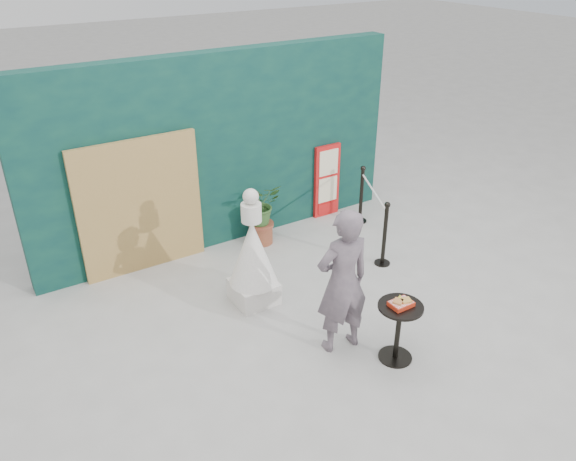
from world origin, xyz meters
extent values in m
plane|color=#ADAAA5|center=(0.00, 0.00, 0.00)|extent=(60.00, 60.00, 0.00)
cube|color=#092C2C|center=(0.00, 3.15, 1.50)|extent=(6.00, 0.30, 3.00)
cube|color=tan|center=(-1.40, 2.94, 1.00)|extent=(1.80, 0.08, 2.00)
imported|color=slate|center=(-0.06, -0.07, 0.92)|extent=(0.72, 0.51, 1.84)
cube|color=red|center=(1.90, 2.96, 0.65)|extent=(0.50, 0.06, 1.30)
cube|color=beige|center=(1.90, 2.92, 1.00)|extent=(0.38, 0.02, 0.45)
cube|color=beige|center=(1.90, 2.92, 0.50)|extent=(0.38, 0.02, 0.45)
cube|color=red|center=(1.90, 2.92, 0.15)|extent=(0.38, 0.02, 0.18)
cube|color=silver|center=(-0.48, 1.31, 0.15)|extent=(0.56, 0.56, 0.30)
cone|color=white|center=(-0.48, 1.31, 0.76)|extent=(0.65, 0.65, 0.91)
cylinder|color=silver|center=(-0.48, 1.31, 1.34)|extent=(0.26, 0.26, 0.24)
sphere|color=silver|center=(-0.48, 1.31, 1.56)|extent=(0.20, 0.20, 0.20)
cylinder|color=black|center=(0.37, -0.61, 0.01)|extent=(0.40, 0.40, 0.02)
cylinder|color=black|center=(0.37, -0.61, 0.36)|extent=(0.06, 0.06, 0.72)
cylinder|color=black|center=(0.37, -0.61, 0.73)|extent=(0.52, 0.52, 0.03)
cube|color=red|center=(0.37, -0.61, 0.78)|extent=(0.26, 0.19, 0.05)
cube|color=red|center=(0.37, -0.61, 0.80)|extent=(0.24, 0.17, 0.00)
cube|color=#D18C4C|center=(0.33, -0.60, 0.82)|extent=(0.15, 0.14, 0.02)
cube|color=#E1A752|center=(0.42, -0.63, 0.82)|extent=(0.13, 0.13, 0.02)
cone|color=yellow|center=(0.39, -0.56, 0.83)|extent=(0.06, 0.06, 0.06)
cylinder|color=brown|center=(0.42, 2.68, 0.15)|extent=(0.37, 0.37, 0.30)
cylinder|color=brown|center=(0.42, 2.68, 0.33)|extent=(0.41, 0.41, 0.05)
imported|color=#2F5424|center=(0.42, 2.68, 0.69)|extent=(0.60, 0.52, 0.67)
cylinder|color=black|center=(1.65, 1.12, 0.01)|extent=(0.24, 0.24, 0.02)
cylinder|color=black|center=(1.65, 1.12, 0.48)|extent=(0.06, 0.06, 0.96)
sphere|color=black|center=(1.65, 1.12, 0.99)|extent=(0.09, 0.09, 0.09)
cylinder|color=black|center=(2.25, 2.42, 0.01)|extent=(0.24, 0.24, 0.02)
cylinder|color=black|center=(2.25, 2.42, 0.48)|extent=(0.06, 0.06, 0.96)
sphere|color=black|center=(2.25, 2.42, 0.99)|extent=(0.09, 0.09, 0.09)
cylinder|color=silver|center=(1.95, 1.77, 0.88)|extent=(0.63, 1.31, 0.03)
camera|label=1|loc=(-3.46, -4.32, 4.46)|focal=35.00mm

